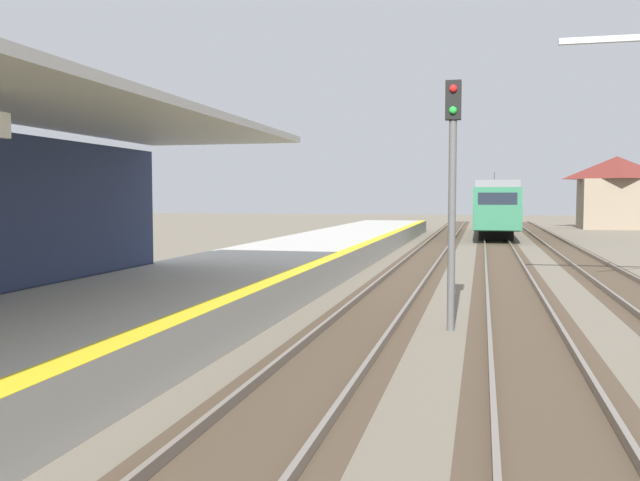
% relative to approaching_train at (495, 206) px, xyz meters
% --- Properties ---
extents(station_platform, '(5.00, 80.00, 0.91)m').
position_rel_approaching_train_xyz_m(station_platform, '(-7.80, -35.75, -1.73)').
color(station_platform, '#B7B5AD').
rests_on(station_platform, ground).
extents(track_pair_nearest_platform, '(2.34, 120.00, 0.16)m').
position_rel_approaching_train_xyz_m(track_pair_nearest_platform, '(-3.40, -31.75, -2.13)').
color(track_pair_nearest_platform, '#4C3D2D').
rests_on(track_pair_nearest_platform, ground).
extents(track_pair_middle, '(2.34, 120.00, 0.16)m').
position_rel_approaching_train_xyz_m(track_pair_middle, '(-0.00, -31.75, -2.13)').
color(track_pair_middle, '#4C3D2D').
rests_on(track_pair_middle, ground).
extents(approaching_train, '(2.93, 19.60, 4.76)m').
position_rel_approaching_train_xyz_m(approaching_train, '(0.00, 0.00, 0.00)').
color(approaching_train, '#286647').
rests_on(approaching_train, ground).
extents(rail_signal_post, '(0.32, 0.34, 5.20)m').
position_rel_approaching_train_xyz_m(rail_signal_post, '(-1.52, -36.78, 1.02)').
color(rail_signal_post, '#4C4C4C').
rests_on(rail_signal_post, ground).
extents(distant_trackside_house, '(6.60, 5.28, 6.40)m').
position_rel_approaching_train_xyz_m(distant_trackside_house, '(10.59, 12.99, 1.16)').
color(distant_trackside_house, '#7F705B').
rests_on(distant_trackside_house, ground).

